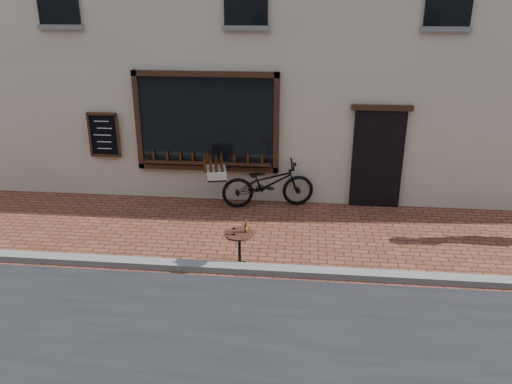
# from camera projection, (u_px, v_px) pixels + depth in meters

# --- Properties ---
(ground) EXTENTS (90.00, 90.00, 0.00)m
(ground) POSITION_uv_depth(u_px,v_px,m) (281.00, 280.00, 8.37)
(ground) COLOR #5C2E1D
(ground) RESTS_ON ground
(kerb) EXTENTS (90.00, 0.25, 0.12)m
(kerb) POSITION_uv_depth(u_px,v_px,m) (282.00, 271.00, 8.53)
(kerb) COLOR slate
(kerb) RESTS_ON ground
(cargo_bicycle) EXTENTS (2.50, 1.18, 1.17)m
(cargo_bicycle) POSITION_uv_depth(u_px,v_px,m) (266.00, 183.00, 11.18)
(cargo_bicycle) COLOR black
(cargo_bicycle) RESTS_ON ground
(bistro_table) EXTENTS (0.52, 0.52, 0.88)m
(bistro_table) POSITION_uv_depth(u_px,v_px,m) (240.00, 243.00, 8.60)
(bistro_table) COLOR black
(bistro_table) RESTS_ON ground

